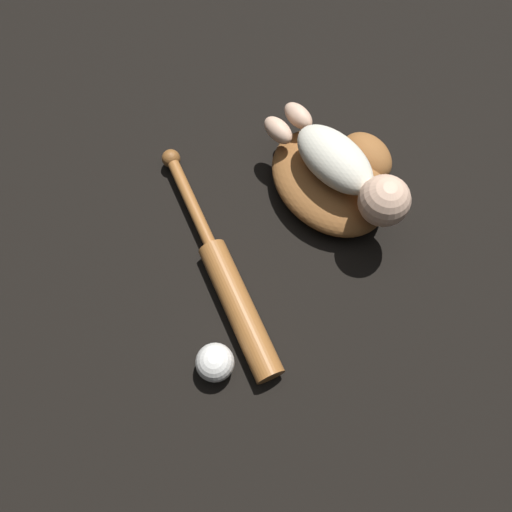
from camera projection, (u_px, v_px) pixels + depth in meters
name	position (u px, v px, depth m)	size (l,w,h in m)	color
ground_plane	(305.00, 191.00, 1.12)	(6.00, 6.00, 0.00)	black
baseball_glove	(335.00, 177.00, 1.09)	(0.32, 0.29, 0.09)	#935B2D
baby_figure	(347.00, 170.00, 0.99)	(0.36, 0.17, 0.10)	silver
baseball_bat	(228.00, 283.00, 1.00)	(0.56, 0.09, 0.06)	#9E602D
baseball	(215.00, 362.00, 0.93)	(0.07, 0.07, 0.07)	white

